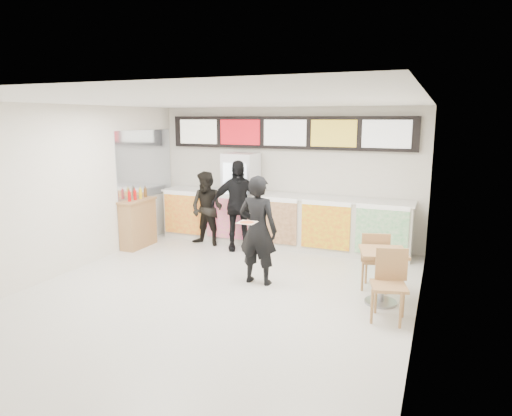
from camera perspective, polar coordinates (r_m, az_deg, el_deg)
The scene contains 15 objects.
floor at distance 7.39m, azimuth -5.18°, elevation -10.79°, with size 7.00×7.00×0.00m, color beige.
ceiling at distance 6.86m, azimuth -5.63°, elevation 13.15°, with size 7.00×7.00×0.00m, color white.
wall_back at distance 10.16m, azimuth 3.83°, elevation 4.03°, with size 6.00×6.00×0.00m, color silver.
wall_left at distance 8.76m, azimuth -23.06°, elevation 2.02°, with size 7.00×7.00×0.00m, color silver.
wall_right at distance 6.19m, azimuth 20.02°, elevation -1.22°, with size 7.00×7.00×0.00m, color silver.
service_counter at distance 9.94m, azimuth 3.01°, elevation -1.55°, with size 5.56×0.77×1.14m.
menu_board at distance 10.00m, azimuth 3.74°, elevation 9.38°, with size 5.50×0.14×0.70m.
drinks_fridge at distance 10.21m, azimuth -1.89°, elevation 1.25°, with size 0.70×0.67×2.00m.
mirror_panel at distance 10.57m, azimuth -13.67°, elevation 5.38°, with size 0.01×2.00×1.50m, color #B2B7BF.
customer_main at distance 7.61m, azimuth 0.23°, elevation -2.78°, with size 0.67×0.44×1.84m, color black.
customer_left at distance 10.00m, azimuth -6.12°, elevation -0.11°, with size 0.79×0.62×1.63m, color black.
customer_mid at distance 9.59m, azimuth -2.35°, elevation 0.32°, with size 1.12×0.47×1.91m, color black.
pizza_slice at distance 7.15m, azimuth -1.13°, elevation -1.76°, with size 0.36×0.36×0.02m.
cafe_table at distance 7.12m, azimuth 15.53°, elevation -7.11°, with size 0.89×1.74×0.98m.
condiment_ledge at distance 10.19m, azimuth -14.53°, elevation -1.80°, with size 0.38×0.94×1.25m.
Camera 1 is at (3.20, -6.06, 2.75)m, focal length 32.00 mm.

